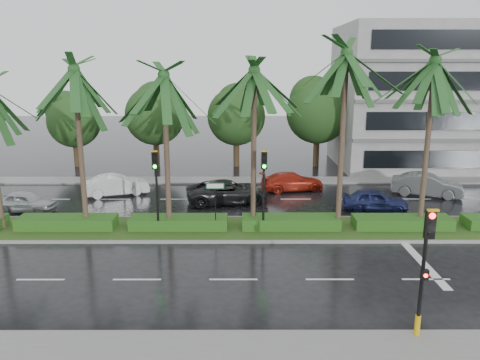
{
  "coord_description": "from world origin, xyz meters",
  "views": [
    {
      "loc": [
        0.23,
        -22.83,
        8.62
      ],
      "look_at": [
        0.29,
        1.5,
        2.66
      ],
      "focal_mm": 35.0,
      "sensor_mm": 36.0,
      "label": 1
    }
  ],
  "objects_px": {
    "car_white": "(116,185)",
    "car_blue": "(375,200)",
    "car_silver": "(26,202)",
    "signal_median_left": "(156,179)",
    "street_sign": "(215,195)",
    "signal_near": "(424,268)",
    "car_grey": "(427,185)",
    "car_red": "(292,181)",
    "car_darkgrey": "(228,192)"
  },
  "relations": [
    {
      "from": "car_white",
      "to": "car_darkgrey",
      "type": "xyz_separation_m",
      "value": [
        7.65,
        -1.83,
        0.02
      ]
    },
    {
      "from": "signal_near",
      "to": "car_white",
      "type": "relative_size",
      "value": 1.01
    },
    {
      "from": "signal_near",
      "to": "car_red",
      "type": "bearing_deg",
      "value": 96.12
    },
    {
      "from": "car_white",
      "to": "signal_near",
      "type": "bearing_deg",
      "value": -161.37
    },
    {
      "from": "car_darkgrey",
      "to": "car_red",
      "type": "xyz_separation_m",
      "value": [
        4.5,
        3.07,
        -0.09
      ]
    },
    {
      "from": "street_sign",
      "to": "car_grey",
      "type": "bearing_deg",
      "value": 27.83
    },
    {
      "from": "car_white",
      "to": "signal_median_left",
      "type": "bearing_deg",
      "value": -172.24
    },
    {
      "from": "car_blue",
      "to": "street_sign",
      "type": "bearing_deg",
      "value": 121.2
    },
    {
      "from": "signal_median_left",
      "to": "car_red",
      "type": "distance_m",
      "value": 12.25
    },
    {
      "from": "car_silver",
      "to": "car_grey",
      "type": "distance_m",
      "value": 25.9
    },
    {
      "from": "street_sign",
      "to": "car_silver",
      "type": "distance_m",
      "value": 12.35
    },
    {
      "from": "car_blue",
      "to": "car_grey",
      "type": "relative_size",
      "value": 0.85
    },
    {
      "from": "signal_near",
      "to": "car_white",
      "type": "bearing_deg",
      "value": 129.07
    },
    {
      "from": "car_white",
      "to": "car_darkgrey",
      "type": "bearing_deg",
      "value": -123.92
    },
    {
      "from": "street_sign",
      "to": "car_red",
      "type": "relative_size",
      "value": 0.58
    },
    {
      "from": "car_red",
      "to": "car_blue",
      "type": "xyz_separation_m",
      "value": [
        4.5,
        -4.83,
        0.02
      ]
    },
    {
      "from": "car_blue",
      "to": "car_grey",
      "type": "height_order",
      "value": "car_grey"
    },
    {
      "from": "car_blue",
      "to": "car_white",
      "type": "bearing_deg",
      "value": 86.37
    },
    {
      "from": "car_silver",
      "to": "car_white",
      "type": "xyz_separation_m",
      "value": [
        4.5,
        3.74,
        0.09
      ]
    },
    {
      "from": "signal_median_left",
      "to": "street_sign",
      "type": "relative_size",
      "value": 1.68
    },
    {
      "from": "signal_near",
      "to": "car_darkgrey",
      "type": "xyz_separation_m",
      "value": [
        -6.5,
        15.59,
        -1.77
      ]
    },
    {
      "from": "car_silver",
      "to": "car_blue",
      "type": "height_order",
      "value": "car_blue"
    },
    {
      "from": "signal_near",
      "to": "signal_median_left",
      "type": "bearing_deg",
      "value": 135.91
    },
    {
      "from": "signal_median_left",
      "to": "car_blue",
      "type": "relative_size",
      "value": 1.12
    },
    {
      "from": "car_darkgrey",
      "to": "signal_near",
      "type": "bearing_deg",
      "value": -167.82
    },
    {
      "from": "signal_near",
      "to": "signal_median_left",
      "type": "height_order",
      "value": "signal_median_left"
    },
    {
      "from": "street_sign",
      "to": "signal_near",
      "type": "bearing_deg",
      "value": -54.66
    },
    {
      "from": "car_darkgrey",
      "to": "street_sign",
      "type": "bearing_deg",
      "value": 164.56
    },
    {
      "from": "car_white",
      "to": "car_red",
      "type": "height_order",
      "value": "car_white"
    },
    {
      "from": "car_darkgrey",
      "to": "car_red",
      "type": "height_order",
      "value": "car_darkgrey"
    },
    {
      "from": "street_sign",
      "to": "car_white",
      "type": "bearing_deg",
      "value": 133.42
    },
    {
      "from": "car_red",
      "to": "car_grey",
      "type": "xyz_separation_m",
      "value": [
        9.0,
        -1.41,
        0.11
      ]
    },
    {
      "from": "signal_near",
      "to": "car_grey",
      "type": "bearing_deg",
      "value": 67.92
    },
    {
      "from": "car_silver",
      "to": "car_darkgrey",
      "type": "distance_m",
      "value": 12.3
    },
    {
      "from": "signal_median_left",
      "to": "car_red",
      "type": "relative_size",
      "value": 0.98
    },
    {
      "from": "street_sign",
      "to": "car_silver",
      "type": "bearing_deg",
      "value": 161.87
    },
    {
      "from": "car_grey",
      "to": "car_blue",
      "type": "bearing_deg",
      "value": 147.6
    },
    {
      "from": "signal_median_left",
      "to": "car_red",
      "type": "bearing_deg",
      "value": 48.3
    },
    {
      "from": "signal_median_left",
      "to": "car_silver",
      "type": "relative_size",
      "value": 1.19
    },
    {
      "from": "car_silver",
      "to": "car_darkgrey",
      "type": "bearing_deg",
      "value": -74.26
    },
    {
      "from": "car_silver",
      "to": "signal_median_left",
      "type": "bearing_deg",
      "value": -107.99
    },
    {
      "from": "signal_near",
      "to": "car_darkgrey",
      "type": "height_order",
      "value": "signal_near"
    },
    {
      "from": "street_sign",
      "to": "car_darkgrey",
      "type": "xyz_separation_m",
      "value": [
        0.5,
        5.72,
        -1.39
      ]
    },
    {
      "from": "street_sign",
      "to": "car_white",
      "type": "relative_size",
      "value": 0.6
    },
    {
      "from": "street_sign",
      "to": "car_white",
      "type": "distance_m",
      "value": 10.5
    },
    {
      "from": "signal_near",
      "to": "street_sign",
      "type": "bearing_deg",
      "value": 125.34
    },
    {
      "from": "car_white",
      "to": "car_blue",
      "type": "distance_m",
      "value": 17.03
    },
    {
      "from": "signal_median_left",
      "to": "car_blue",
      "type": "xyz_separation_m",
      "value": [
        12.5,
        4.15,
        -2.33
      ]
    },
    {
      "from": "street_sign",
      "to": "car_red",
      "type": "height_order",
      "value": "street_sign"
    },
    {
      "from": "signal_near",
      "to": "car_darkgrey",
      "type": "distance_m",
      "value": 16.99
    }
  ]
}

